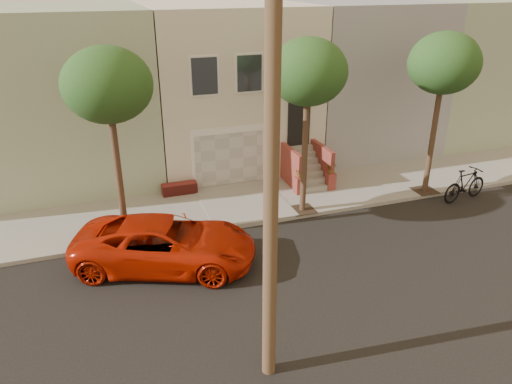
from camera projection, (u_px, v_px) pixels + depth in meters
name	position (u px, v px, depth m)	size (l,w,h in m)	color
ground	(324.00, 272.00, 14.76)	(90.00, 90.00, 0.00)	black
sidewalk	(264.00, 200.00, 19.34)	(40.00, 3.70, 0.15)	gray
house_row	(223.00, 82.00, 22.92)	(33.10, 11.70, 7.00)	#B9B29E
tree_left	(108.00, 86.00, 14.34)	(2.70, 2.57, 6.30)	#2D2116
tree_mid	(308.00, 73.00, 16.27)	(2.70, 2.57, 6.30)	#2D2116
tree_right	(444.00, 64.00, 17.91)	(2.70, 2.57, 6.30)	#2D2116
pickup_truck	(165.00, 244.00, 14.82)	(2.54, 5.51, 1.53)	#B81C06
motorcycle	(465.00, 185.00, 19.24)	(0.63, 2.24, 1.35)	black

